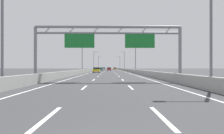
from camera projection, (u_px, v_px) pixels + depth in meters
name	position (u px, v px, depth m)	size (l,w,h in m)	color
ground_plane	(109.00, 70.00, 102.61)	(260.00, 260.00, 0.00)	#38383A
lane_dash_left_0	(47.00, 118.00, 6.10)	(0.16, 3.00, 0.01)	white
lane_dash_left_1	(84.00, 87.00, 15.10)	(0.16, 3.00, 0.01)	white
lane_dash_left_2	(94.00, 80.00, 24.09)	(0.16, 3.00, 0.01)	white
lane_dash_left_3	(98.00, 76.00, 33.09)	(0.16, 3.00, 0.01)	white
lane_dash_left_4	(100.00, 74.00, 42.09)	(0.16, 3.00, 0.01)	white
lane_dash_left_5	(102.00, 73.00, 51.09)	(0.16, 3.00, 0.01)	white
lane_dash_left_6	(103.00, 72.00, 60.09)	(0.16, 3.00, 0.01)	white
lane_dash_left_7	(104.00, 72.00, 69.09)	(0.16, 3.00, 0.01)	white
lane_dash_left_8	(105.00, 71.00, 78.09)	(0.16, 3.00, 0.01)	white
lane_dash_left_9	(105.00, 71.00, 87.09)	(0.16, 3.00, 0.01)	white
lane_dash_left_10	(105.00, 70.00, 96.09)	(0.16, 3.00, 0.01)	white
lane_dash_left_11	(106.00, 70.00, 105.09)	(0.16, 3.00, 0.01)	white
lane_dash_left_12	(106.00, 70.00, 114.09)	(0.16, 3.00, 0.01)	white
lane_dash_left_13	(106.00, 70.00, 123.09)	(0.16, 3.00, 0.01)	white
lane_dash_left_14	(107.00, 69.00, 132.08)	(0.16, 3.00, 0.01)	white
lane_dash_left_15	(107.00, 69.00, 141.08)	(0.16, 3.00, 0.01)	white
lane_dash_left_16	(107.00, 69.00, 150.08)	(0.16, 3.00, 0.01)	white
lane_dash_left_17	(107.00, 69.00, 159.08)	(0.16, 3.00, 0.01)	white
lane_dash_right_0	(162.00, 117.00, 6.14)	(0.16, 3.00, 0.01)	white
lane_dash_right_1	(131.00, 87.00, 15.14)	(0.16, 3.00, 0.01)	white
lane_dash_right_2	(123.00, 80.00, 24.14)	(0.16, 3.00, 0.01)	white
lane_dash_right_3	(119.00, 76.00, 33.14)	(0.16, 3.00, 0.01)	white
lane_dash_right_4	(117.00, 74.00, 42.14)	(0.16, 3.00, 0.01)	white
lane_dash_right_5	(116.00, 73.00, 51.14)	(0.16, 3.00, 0.01)	white
lane_dash_right_6	(115.00, 72.00, 60.14)	(0.16, 3.00, 0.01)	white
lane_dash_right_7	(114.00, 72.00, 69.14)	(0.16, 3.00, 0.01)	white
lane_dash_right_8	(113.00, 71.00, 78.14)	(0.16, 3.00, 0.01)	white
lane_dash_right_9	(113.00, 71.00, 87.14)	(0.16, 3.00, 0.01)	white
lane_dash_right_10	(113.00, 70.00, 96.14)	(0.16, 3.00, 0.01)	white
lane_dash_right_11	(112.00, 70.00, 105.14)	(0.16, 3.00, 0.01)	white
lane_dash_right_12	(112.00, 70.00, 114.13)	(0.16, 3.00, 0.01)	white
lane_dash_right_13	(112.00, 70.00, 123.13)	(0.16, 3.00, 0.01)	white
lane_dash_right_14	(112.00, 69.00, 132.13)	(0.16, 3.00, 0.01)	white
lane_dash_right_15	(112.00, 69.00, 141.13)	(0.16, 3.00, 0.01)	white
lane_dash_right_16	(112.00, 69.00, 150.13)	(0.16, 3.00, 0.01)	white
lane_dash_right_17	(111.00, 69.00, 159.13)	(0.16, 3.00, 0.01)	white
edge_line_left	(98.00, 71.00, 90.54)	(0.16, 176.00, 0.01)	white
edge_line_right	(120.00, 71.00, 90.68)	(0.16, 176.00, 0.01)	white
barrier_left	(97.00, 69.00, 112.52)	(0.45, 220.00, 0.95)	#9E9E99
barrier_right	(121.00, 69.00, 112.70)	(0.45, 220.00, 0.95)	#9E9E99
sign_gantry	(108.00, 39.00, 22.23)	(16.92, 0.36, 6.36)	gray
streetlamp_left_near	(6.00, 15.00, 14.21)	(2.58, 0.28, 9.50)	slate
streetlamp_right_near	(208.00, 16.00, 14.42)	(2.58, 0.28, 9.50)	slate
streetlamp_left_mid	(83.00, 54.00, 55.94)	(2.58, 0.28, 9.50)	slate
streetlamp_right_mid	(135.00, 54.00, 56.14)	(2.58, 0.28, 9.50)	slate
streetlamp_left_far	(94.00, 60.00, 97.67)	(2.58, 0.28, 9.50)	slate
streetlamp_right_far	(124.00, 60.00, 97.87)	(2.58, 0.28, 9.50)	slate
streetlamp_left_distant	(99.00, 62.00, 139.39)	(2.58, 0.28, 9.50)	slate
streetlamp_right_distant	(120.00, 62.00, 139.60)	(2.58, 0.28, 9.50)	slate
yellow_car	(96.00, 70.00, 56.95)	(1.88, 4.35, 1.51)	yellow
red_car	(109.00, 69.00, 89.67)	(1.85, 4.40, 1.48)	red
white_car	(103.00, 69.00, 117.64)	(1.86, 4.27, 1.45)	silver
green_car	(101.00, 69.00, 87.40)	(1.72, 4.43, 1.40)	#1E7A38
orange_car	(115.00, 68.00, 129.85)	(1.73, 4.56, 1.42)	orange
blue_car	(104.00, 68.00, 128.70)	(1.80, 4.35, 1.49)	#2347AD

